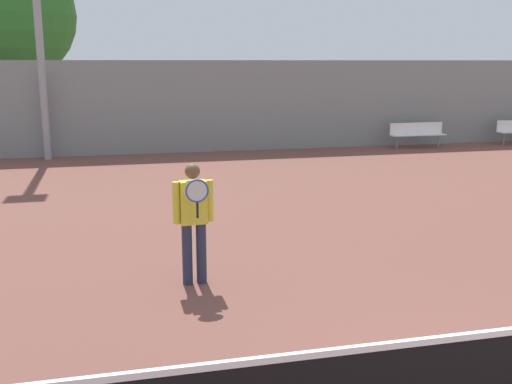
% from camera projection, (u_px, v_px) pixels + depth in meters
% --- Properties ---
extents(tennis_player, '(0.56, 0.41, 1.69)m').
position_uv_depth(tennis_player, '(194.00, 217.00, 8.15)').
color(tennis_player, '#282D47').
rests_on(tennis_player, ground_plane).
extents(bench_courtside_far, '(2.04, 0.40, 0.89)m').
position_uv_depth(bench_courtside_far, '(417.00, 132.00, 21.40)').
color(bench_courtside_far, white).
rests_on(bench_courtside_far, ground_plane).
extents(back_fence, '(32.04, 0.06, 3.07)m').
position_uv_depth(back_fence, '(213.00, 107.00, 20.27)').
color(back_fence, gray).
rests_on(back_fence, ground_plane).
extents(tree_green_broad, '(5.19, 5.19, 7.42)m').
position_uv_depth(tree_green_broad, '(9.00, 15.00, 23.69)').
color(tree_green_broad, brown).
rests_on(tree_green_broad, ground_plane).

